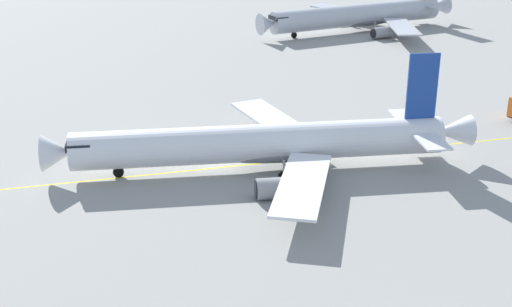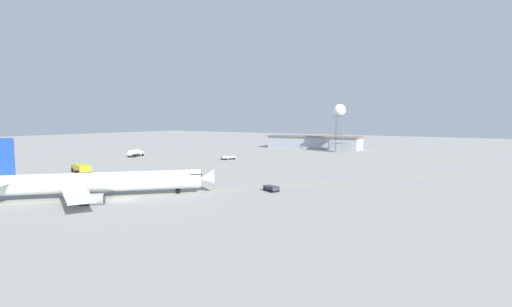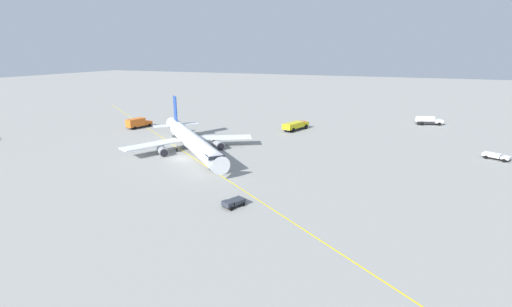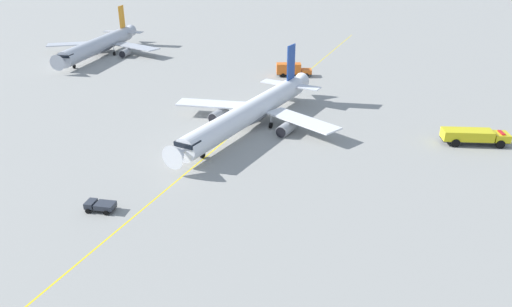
{
  "view_description": "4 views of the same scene",
  "coord_description": "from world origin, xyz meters",
  "px_view_note": "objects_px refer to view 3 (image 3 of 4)",
  "views": [
    {
      "loc": [
        -47.03,
        51.35,
        28.73
      ],
      "look_at": [
        -6.68,
        1.79,
        2.77
      ],
      "focal_mm": 48.72,
      "sensor_mm": 36.0,
      "label": 1
    },
    {
      "loc": [
        59.75,
        -43.86,
        15.35
      ],
      "look_at": [
        -1.35,
        47.86,
        5.06
      ],
      "focal_mm": 26.19,
      "sensor_mm": 36.0,
      "label": 2
    },
    {
      "loc": [
        66.28,
        45.93,
        23.76
      ],
      "look_at": [
        -2.16,
        17.85,
        2.56
      ],
      "focal_mm": 25.17,
      "sensor_mm": 36.0,
      "label": 3
    },
    {
      "loc": [
        13.37,
        79.47,
        32.01
      ],
      "look_at": [
        -2.16,
        17.85,
        3.36
      ],
      "focal_mm": 34.56,
      "sensor_mm": 36.0,
      "label": 4
    }
  ],
  "objects_px": {
    "baggage_truck_truck": "(234,203)",
    "fire_tender_truck": "(295,125)",
    "airliner_main": "(191,141)",
    "catering_truck_truck": "(138,123)",
    "pushback_tug_truck": "(496,156)",
    "fuel_tanker_truck": "(428,120)"
  },
  "relations": [
    {
      "from": "baggage_truck_truck",
      "to": "fuel_tanker_truck",
      "type": "relative_size",
      "value": 0.47
    },
    {
      "from": "baggage_truck_truck",
      "to": "fire_tender_truck",
      "type": "relative_size",
      "value": 0.37
    },
    {
      "from": "fire_tender_truck",
      "to": "fuel_tanker_truck",
      "type": "distance_m",
      "value": 45.95
    },
    {
      "from": "airliner_main",
      "to": "baggage_truck_truck",
      "type": "xyz_separation_m",
      "value": [
        25.12,
        23.53,
        -2.07
      ]
    },
    {
      "from": "baggage_truck_truck",
      "to": "catering_truck_truck",
      "type": "xyz_separation_m",
      "value": [
        -42.79,
        -54.56,
        0.96
      ]
    },
    {
      "from": "pushback_tug_truck",
      "to": "fuel_tanker_truck",
      "type": "relative_size",
      "value": 0.67
    },
    {
      "from": "fire_tender_truck",
      "to": "catering_truck_truck",
      "type": "height_order",
      "value": "catering_truck_truck"
    },
    {
      "from": "fuel_tanker_truck",
      "to": "catering_truck_truck",
      "type": "distance_m",
      "value": 95.3
    },
    {
      "from": "baggage_truck_truck",
      "to": "catering_truck_truck",
      "type": "relative_size",
      "value": 0.46
    },
    {
      "from": "airliner_main",
      "to": "fuel_tanker_truck",
      "type": "bearing_deg",
      "value": 90.12
    },
    {
      "from": "baggage_truck_truck",
      "to": "fire_tender_truck",
      "type": "bearing_deg",
      "value": -148.85
    },
    {
      "from": "catering_truck_truck",
      "to": "airliner_main",
      "type": "bearing_deg",
      "value": -105.99
    },
    {
      "from": "pushback_tug_truck",
      "to": "fuel_tanker_truck",
      "type": "distance_m",
      "value": 39.9
    },
    {
      "from": "airliner_main",
      "to": "fuel_tanker_truck",
      "type": "distance_m",
      "value": 80.41
    },
    {
      "from": "baggage_truck_truck",
      "to": "pushback_tug_truck",
      "type": "distance_m",
      "value": 63.5
    },
    {
      "from": "fire_tender_truck",
      "to": "baggage_truck_truck",
      "type": "bearing_deg",
      "value": -154.81
    },
    {
      "from": "airliner_main",
      "to": "pushback_tug_truck",
      "type": "height_order",
      "value": "airliner_main"
    },
    {
      "from": "fire_tender_truck",
      "to": "pushback_tug_truck",
      "type": "xyz_separation_m",
      "value": [
        12.9,
        50.99,
        -0.73
      ]
    },
    {
      "from": "airliner_main",
      "to": "catering_truck_truck",
      "type": "relative_size",
      "value": 3.94
    },
    {
      "from": "pushback_tug_truck",
      "to": "airliner_main",
      "type": "bearing_deg",
      "value": -135.92
    },
    {
      "from": "fuel_tanker_truck",
      "to": "fire_tender_truck",
      "type": "bearing_deg",
      "value": -164.86
    },
    {
      "from": "baggage_truck_truck",
      "to": "fire_tender_truck",
      "type": "distance_m",
      "value": 59.18
    }
  ]
}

